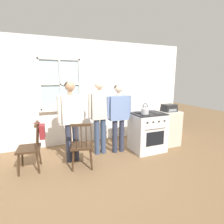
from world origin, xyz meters
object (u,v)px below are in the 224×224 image
at_px(person_adult_right, 118,112).
at_px(side_counter, 167,128).
at_px(kettle, 145,110).
at_px(chair_by_window, 30,148).
at_px(person_teen_center, 100,110).
at_px(person_elderly_left, 71,114).
at_px(stove, 147,131).
at_px(potted_plant, 67,105).
at_px(handbag, 42,131).
at_px(chair_near_wall, 82,146).
at_px(stereo, 169,108).

xyz_separation_m(person_adult_right, side_counter, (1.39, -0.05, -0.52)).
relative_size(person_adult_right, kettle, 6.49).
height_order(chair_by_window, person_teen_center, person_teen_center).
xyz_separation_m(person_teen_center, kettle, (0.95, -0.37, -0.01)).
bearing_deg(chair_by_window, person_elderly_left, 100.81).
distance_m(chair_by_window, kettle, 2.49).
bearing_deg(stove, potted_plant, 148.18).
distance_m(person_teen_center, stove, 1.27).
bearing_deg(handbag, stove, -0.19).
bearing_deg(person_elderly_left, chair_by_window, 178.43).
bearing_deg(person_teen_center, side_counter, -4.32).
distance_m(chair_by_window, potted_plant, 1.49).
xyz_separation_m(chair_by_window, chair_near_wall, (0.93, -0.26, 0.00)).
relative_size(stove, potted_plant, 3.47).
distance_m(person_adult_right, side_counter, 1.48).
relative_size(person_elderly_left, potted_plant, 5.37).
xyz_separation_m(side_counter, stereo, (0.00, -0.02, 0.54)).
xyz_separation_m(chair_near_wall, stove, (1.65, 0.23, 0.04)).
height_order(stove, stereo, stove).
xyz_separation_m(chair_by_window, person_elderly_left, (0.81, 0.08, 0.58)).
bearing_deg(kettle, stereo, 14.82).
height_order(chair_by_window, handbag, same).
bearing_deg(person_adult_right, person_elderly_left, -176.11).
height_order(person_adult_right, potted_plant, person_adult_right).
distance_m(chair_near_wall, person_elderly_left, 0.69).
xyz_separation_m(kettle, stereo, (0.86, 0.23, -0.04)).
bearing_deg(chair_by_window, person_adult_right, 99.21).
bearing_deg(potted_plant, person_elderly_left, -93.67).
distance_m(person_adult_right, potted_plant, 1.36).
relative_size(chair_by_window, person_elderly_left, 0.55).
distance_m(handbag, side_counter, 3.06).
distance_m(kettle, potted_plant, 1.96).
bearing_deg(potted_plant, stove, -31.82).
xyz_separation_m(stove, side_counter, (0.69, 0.12, -0.02)).
height_order(chair_near_wall, person_teen_center, person_teen_center).
relative_size(person_adult_right, stove, 1.48).
xyz_separation_m(chair_near_wall, side_counter, (2.34, 0.35, 0.02)).
distance_m(chair_by_window, stereo, 3.32).
bearing_deg(chair_by_window, handbag, 90.00).
bearing_deg(kettle, person_adult_right, 150.34).
relative_size(person_teen_center, stove, 1.56).
xyz_separation_m(chair_near_wall, stereo, (2.34, 0.33, 0.55)).
height_order(person_elderly_left, person_teen_center, person_teen_center).
distance_m(chair_near_wall, person_teen_center, 0.92).
bearing_deg(potted_plant, stereo, -21.88).
relative_size(stove, stereo, 3.19).
height_order(chair_by_window, kettle, kettle).
relative_size(person_teen_center, person_adult_right, 1.06).
distance_m(chair_by_window, person_adult_right, 1.97).
bearing_deg(handbag, person_adult_right, 5.48).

